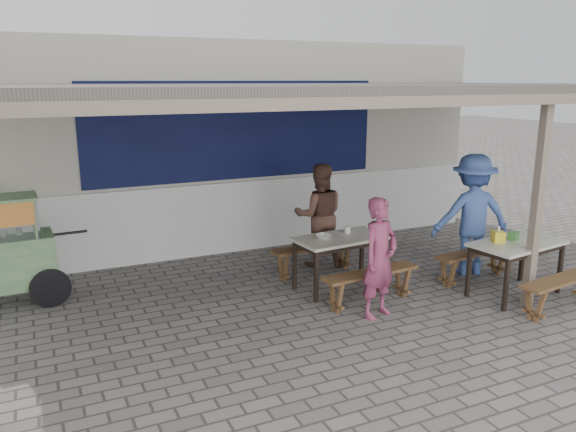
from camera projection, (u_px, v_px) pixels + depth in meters
The scene contains 17 objects.
ground at pixel (336, 310), 7.17m from camera, with size 60.00×60.00×0.00m, color slate.
back_wall at pixel (237, 146), 9.91m from camera, with size 9.00×1.28×3.50m.
warung_roof at pixel (307, 92), 7.32m from camera, with size 9.00×4.21×2.81m.
table_left at pixel (341, 242), 7.79m from camera, with size 1.34×0.79×0.75m.
bench_left_street at pixel (371, 280), 7.30m from camera, with size 1.41×0.40×0.45m.
bench_left_wall at pixel (314, 253), 8.43m from camera, with size 1.41×0.40×0.45m.
table_right at pixel (517, 248), 7.53m from camera, with size 1.36×0.87×0.75m.
bench_right_street at pixel (562, 287), 7.06m from camera, with size 1.40×0.46×0.45m.
bench_right_wall at pixel (474, 258), 8.17m from camera, with size 1.40×0.46×0.45m.
vendor_cart at pixel (0, 248), 7.15m from camera, with size 1.79×0.75×1.44m.
patron_street_side at pixel (380, 258), 6.83m from camera, with size 0.55×0.36×1.50m, color #80324F.
patron_wall_side at pixel (319, 215), 8.72m from camera, with size 0.79×0.62×1.63m, color brown.
patron_right_table at pixel (472, 215), 8.35m from camera, with size 1.17×0.67×1.82m, color #405CA4.
tissue_box at pixel (498, 236), 7.52m from camera, with size 0.15×0.15×0.15m, color yellow.
donation_box at pixel (513, 236), 7.62m from camera, with size 0.16×0.11×0.11m, color #3A7F38.
condiment_jar at pixel (347, 230), 7.95m from camera, with size 0.08×0.08×0.09m, color silver.
condiment_bowl at pixel (324, 236), 7.70m from camera, with size 0.21×0.21×0.05m, color white.
Camera 1 is at (-3.37, -5.80, 2.87)m, focal length 35.00 mm.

